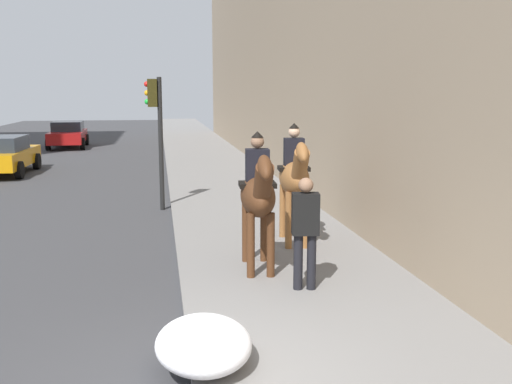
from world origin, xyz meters
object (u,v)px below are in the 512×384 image
object	(u,v)px
mounted_horse_far	(295,177)
pedestrian_greeting	(305,226)
traffic_light_near_curb	(156,121)
car_mid_lane	(68,134)
mounted_horse_near	(258,194)
car_near_lane	(3,155)

from	to	relation	value
mounted_horse_far	pedestrian_greeting	size ratio (longest dim) A/B	1.38
pedestrian_greeting	traffic_light_near_curb	world-z (taller)	traffic_light_near_curb
car_mid_lane	traffic_light_near_curb	bearing A→B (deg)	12.54
mounted_horse_near	pedestrian_greeting	world-z (taller)	mounted_horse_near
pedestrian_greeting	traffic_light_near_curb	size ratio (longest dim) A/B	0.50
mounted_horse_far	mounted_horse_near	bearing A→B (deg)	-26.50
pedestrian_greeting	car_mid_lane	size ratio (longest dim) A/B	0.37
traffic_light_near_curb	car_near_lane	bearing A→B (deg)	36.63
mounted_horse_far	car_near_lane	size ratio (longest dim) A/B	0.54
traffic_light_near_curb	car_mid_lane	bearing A→B (deg)	14.91
mounted_horse_far	car_near_lane	world-z (taller)	mounted_horse_far
mounted_horse_far	car_near_lane	bearing A→B (deg)	-140.36
mounted_horse_far	car_near_lane	distance (m)	14.63
mounted_horse_near	mounted_horse_far	distance (m)	1.89
pedestrian_greeting	traffic_light_near_curb	xyz separation A→B (m)	(7.01, 2.15, 1.22)
pedestrian_greeting	mounted_horse_near	bearing A→B (deg)	34.62
mounted_horse_near	traffic_light_near_curb	bearing A→B (deg)	-161.38
mounted_horse_far	car_near_lane	xyz separation A→B (m)	(12.01, 8.32, -0.69)
mounted_horse_near	car_mid_lane	bearing A→B (deg)	-161.66
mounted_horse_far	pedestrian_greeting	xyz separation A→B (m)	(-2.67, 0.46, -0.34)
mounted_horse_far	traffic_light_near_curb	distance (m)	5.14
mounted_horse_near	pedestrian_greeting	size ratio (longest dim) A/B	1.36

